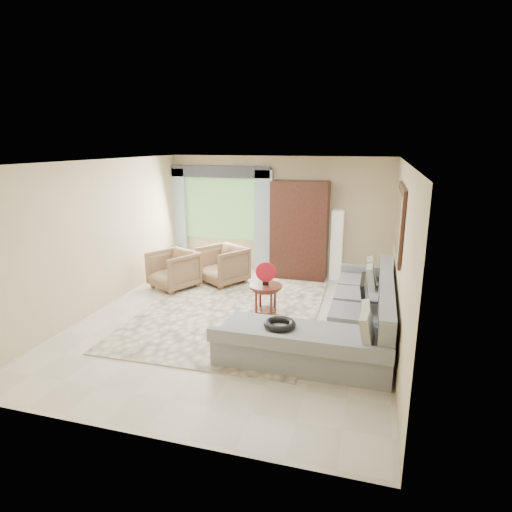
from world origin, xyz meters
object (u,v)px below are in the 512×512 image
(tv_screen, at_px, (365,294))
(armchair_right, at_px, (223,265))
(floor_lamp, at_px, (337,245))
(armchair_left, at_px, (173,270))
(armoire, at_px, (300,230))
(sectional_sofa, at_px, (345,321))
(coffee_table, at_px, (266,300))
(potted_plant, at_px, (175,255))

(tv_screen, height_order, armchair_right, tv_screen)
(armchair_right, bearing_deg, floor_lamp, 54.85)
(armchair_right, bearing_deg, tv_screen, -1.49)
(armchair_left, xyz_separation_m, armoire, (2.30, 1.46, 0.67))
(sectional_sofa, height_order, armoire, armoire)
(tv_screen, relative_size, floor_lamp, 0.49)
(tv_screen, bearing_deg, armchair_right, 146.59)
(armoire, bearing_deg, armchair_right, -148.42)
(sectional_sofa, relative_size, coffee_table, 6.19)
(armoire, bearing_deg, tv_screen, -62.15)
(armoire, bearing_deg, floor_lamp, 4.29)
(armchair_left, height_order, potted_plant, armchair_left)
(potted_plant, relative_size, floor_lamp, 0.40)
(sectional_sofa, xyz_separation_m, armchair_right, (-2.68, 2.01, 0.11))
(tv_screen, relative_size, armoire, 0.35)
(armchair_right, xyz_separation_m, armoire, (1.45, 0.89, 0.66))
(coffee_table, xyz_separation_m, armoire, (0.13, 2.38, 0.76))
(sectional_sofa, bearing_deg, armchair_right, 143.24)
(sectional_sofa, height_order, tv_screen, tv_screen)
(tv_screen, relative_size, potted_plant, 1.25)
(sectional_sofa, distance_m, armchair_left, 3.82)
(armchair_left, height_order, floor_lamp, floor_lamp)
(tv_screen, xyz_separation_m, coffee_table, (-1.63, 0.46, -0.43))
(tv_screen, bearing_deg, coffee_table, 164.24)
(tv_screen, relative_size, armchair_right, 0.86)
(armchair_left, bearing_deg, armchair_right, 61.34)
(coffee_table, distance_m, floor_lamp, 2.65)
(armchair_right, bearing_deg, sectional_sofa, -4.84)
(tv_screen, height_order, armoire, armoire)
(sectional_sofa, relative_size, armchair_right, 4.01)
(coffee_table, height_order, armoire, armoire)
(armchair_left, relative_size, armchair_right, 0.97)
(coffee_table, bearing_deg, sectional_sofa, -20.84)
(floor_lamp, bearing_deg, armoire, -175.71)
(sectional_sofa, xyz_separation_m, armoire, (-1.23, 2.90, 0.77))
(armchair_right, relative_size, potted_plant, 1.45)
(armchair_left, height_order, armchair_right, armchair_right)
(floor_lamp, bearing_deg, potted_plant, -177.39)
(armoire, bearing_deg, armchair_left, -147.56)
(sectional_sofa, height_order, armchair_right, sectional_sofa)
(tv_screen, bearing_deg, sectional_sofa, -167.60)
(tv_screen, relative_size, coffee_table, 1.32)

